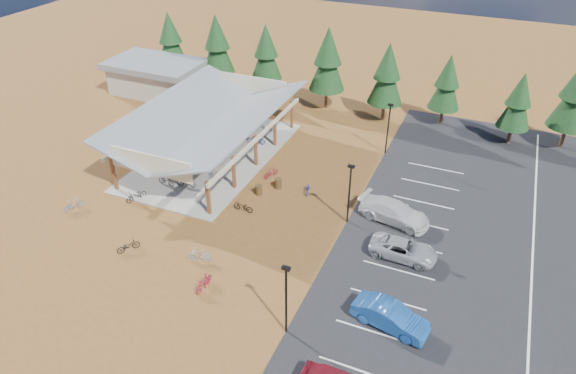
% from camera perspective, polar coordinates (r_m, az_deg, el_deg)
% --- Properties ---
extents(ground, '(140.00, 140.00, 0.00)m').
position_cam_1_polar(ground, '(40.43, -1.06, -3.76)').
color(ground, brown).
rests_on(ground, ground).
extents(asphalt_lot, '(27.00, 44.00, 0.04)m').
position_cam_1_polar(asphalt_lot, '(40.77, 25.52, -7.20)').
color(asphalt_lot, black).
rests_on(asphalt_lot, ground).
extents(concrete_pad, '(10.60, 18.60, 0.10)m').
position_cam_1_polar(concrete_pad, '(49.64, -8.32, 3.50)').
color(concrete_pad, gray).
rests_on(concrete_pad, ground).
extents(bike_pavilion, '(11.65, 19.40, 4.97)m').
position_cam_1_polar(bike_pavilion, '(47.92, -8.68, 7.43)').
color(bike_pavilion, brown).
rests_on(bike_pavilion, concrete_pad).
extents(outbuilding, '(11.00, 7.00, 3.90)m').
position_cam_1_polar(outbuilding, '(64.43, -14.40, 11.81)').
color(outbuilding, '#ADA593').
rests_on(outbuilding, ground).
extents(lamp_post_0, '(0.50, 0.25, 5.14)m').
position_cam_1_polar(lamp_post_0, '(30.00, -0.21, -11.96)').
color(lamp_post_0, black).
rests_on(lamp_post_0, ground).
extents(lamp_post_1, '(0.50, 0.25, 5.14)m').
position_cam_1_polar(lamp_post_1, '(38.88, 6.85, -0.34)').
color(lamp_post_1, black).
rests_on(lamp_post_1, ground).
extents(lamp_post_2, '(0.50, 0.25, 5.14)m').
position_cam_1_polar(lamp_post_2, '(49.11, 11.08, 6.73)').
color(lamp_post_2, black).
rests_on(lamp_post_2, ground).
extents(trash_bin_0, '(0.60, 0.60, 0.90)m').
position_cam_1_polar(trash_bin_0, '(43.32, -3.26, -0.31)').
color(trash_bin_0, '#433118').
rests_on(trash_bin_0, ground).
extents(trash_bin_1, '(0.60, 0.60, 0.90)m').
position_cam_1_polar(trash_bin_1, '(44.10, -1.09, 0.40)').
color(trash_bin_1, '#433118').
rests_on(trash_bin_1, ground).
extents(pine_0, '(3.64, 3.64, 8.48)m').
position_cam_1_polar(pine_0, '(67.30, -12.94, 15.75)').
color(pine_0, '#382314').
rests_on(pine_0, ground).
extents(pine_1, '(3.88, 3.88, 9.03)m').
position_cam_1_polar(pine_1, '(63.02, -7.90, 15.42)').
color(pine_1, '#382314').
rests_on(pine_1, ground).
extents(pine_2, '(3.60, 3.60, 8.38)m').
position_cam_1_polar(pine_2, '(61.02, -2.46, 14.71)').
color(pine_2, '#382314').
rests_on(pine_2, ground).
extents(pine_3, '(3.93, 3.93, 9.16)m').
position_cam_1_polar(pine_3, '(57.32, 4.44, 13.94)').
color(pine_3, '#382314').
rests_on(pine_3, ground).
extents(pine_4, '(3.65, 3.65, 8.50)m').
position_cam_1_polar(pine_4, '(55.15, 10.96, 12.22)').
color(pine_4, '#382314').
rests_on(pine_4, ground).
extents(pine_5, '(3.26, 3.26, 7.59)m').
position_cam_1_polar(pine_5, '(55.98, 17.26, 11.03)').
color(pine_5, '#382314').
rests_on(pine_5, ground).
extents(pine_6, '(3.14, 3.14, 7.31)m').
position_cam_1_polar(pine_6, '(54.24, 24.24, 8.69)').
color(pine_6, '#382314').
rests_on(pine_6, ground).
extents(bike_0, '(1.66, 0.70, 0.85)m').
position_cam_1_polar(bike_0, '(45.59, -13.40, 0.71)').
color(bike_0, black).
rests_on(bike_0, concrete_pad).
extents(bike_1, '(1.89, 0.99, 1.10)m').
position_cam_1_polar(bike_1, '(49.00, -9.81, 3.74)').
color(bike_1, gray).
rests_on(bike_1, concrete_pad).
extents(bike_2, '(1.89, 0.68, 0.99)m').
position_cam_1_polar(bike_2, '(52.31, -9.05, 5.72)').
color(bike_2, navy).
rests_on(bike_2, concrete_pad).
extents(bike_3, '(1.65, 0.79, 0.95)m').
position_cam_1_polar(bike_3, '(55.10, -5.90, 7.40)').
color(bike_3, maroon).
rests_on(bike_3, concrete_pad).
extents(bike_4, '(1.76, 0.80, 0.89)m').
position_cam_1_polar(bike_4, '(44.96, -11.23, 0.55)').
color(bike_4, black).
rests_on(bike_4, concrete_pad).
extents(bike_5, '(1.58, 0.70, 0.91)m').
position_cam_1_polar(bike_5, '(45.53, -8.19, 1.34)').
color(bike_5, '#9D9FA6').
rests_on(bike_5, concrete_pad).
extents(bike_6, '(1.94, 1.09, 0.97)m').
position_cam_1_polar(bike_6, '(50.88, -3.59, 5.26)').
color(bike_6, navy).
rests_on(bike_6, concrete_pad).
extents(bike_7, '(1.77, 1.00, 1.03)m').
position_cam_1_polar(bike_7, '(52.27, -5.05, 6.02)').
color(bike_7, maroon).
rests_on(bike_7, concrete_pad).
extents(bike_8, '(1.32, 1.94, 0.97)m').
position_cam_1_polar(bike_8, '(44.29, -16.50, -0.91)').
color(bike_8, black).
rests_on(bike_8, ground).
extents(bike_9, '(1.15, 1.78, 1.04)m').
position_cam_1_polar(bike_9, '(44.83, -22.72, -1.78)').
color(bike_9, gray).
rests_on(bike_9, ground).
extents(bike_11, '(0.61, 1.80, 1.07)m').
position_cam_1_polar(bike_11, '(34.77, -9.35, -10.42)').
color(bike_11, maroon).
rests_on(bike_11, ground).
extents(bike_12, '(1.43, 1.75, 0.90)m').
position_cam_1_polar(bike_12, '(39.04, -17.34, -6.26)').
color(bike_12, black).
rests_on(bike_12, ground).
extents(bike_13, '(1.88, 1.08, 1.09)m').
position_cam_1_polar(bike_13, '(36.87, -9.78, -7.48)').
color(bike_13, '#9899A1').
rests_on(bike_13, ground).
extents(bike_14, '(1.02, 1.70, 0.85)m').
position_cam_1_polar(bike_14, '(43.47, 2.23, -0.19)').
color(bike_14, navy).
rests_on(bike_14, ground).
extents(bike_15, '(1.11, 1.65, 0.97)m').
position_cam_1_polar(bike_15, '(45.60, -1.87, 1.64)').
color(bike_15, maroon).
rests_on(bike_15, ground).
extents(bike_16, '(1.75, 0.66, 0.91)m').
position_cam_1_polar(bike_16, '(41.36, -5.02, -2.18)').
color(bike_16, black).
rests_on(bike_16, ground).
extents(car_1, '(4.93, 2.50, 1.55)m').
position_cam_1_polar(car_1, '(32.44, 11.32, -13.92)').
color(car_1, '#1B4D9B').
rests_on(car_1, asphalt_lot).
extents(car_2, '(4.81, 2.29, 1.33)m').
position_cam_1_polar(car_2, '(37.49, 12.70, -6.77)').
color(car_2, '#9B9FA2').
rests_on(car_2, asphalt_lot).
extents(car_3, '(5.91, 3.30, 1.62)m').
position_cam_1_polar(car_3, '(40.77, 11.74, -2.74)').
color(car_3, silver).
rests_on(car_3, asphalt_lot).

